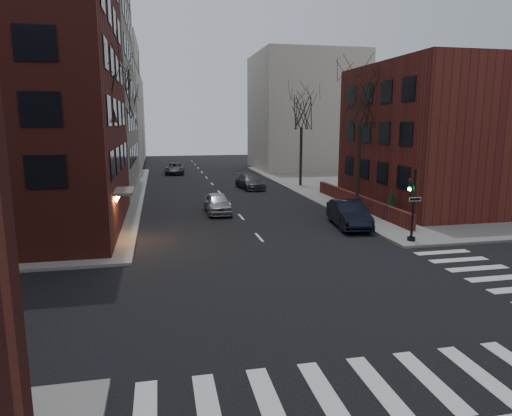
{
  "coord_description": "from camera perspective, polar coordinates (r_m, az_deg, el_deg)",
  "views": [
    {
      "loc": [
        -5.55,
        -13.25,
        6.63
      ],
      "look_at": [
        -0.46,
        10.76,
        2.0
      ],
      "focal_mm": 32.0,
      "sensor_mm": 36.0,
      "label": 1
    }
  ],
  "objects": [
    {
      "name": "low_wall_right",
      "position": [
        36.0,
        12.57,
        0.87
      ],
      "size": [
        0.35,
        16.0,
        1.0
      ],
      "primitive_type": "cube",
      "color": "#5C231A",
      "rests_on": "sidewalk_far_right"
    },
    {
      "name": "tree_right_b",
      "position": [
        47.48,
        5.73,
        11.79
      ],
      "size": [
        3.74,
        3.74,
        9.18
      ],
      "color": "#2D231C",
      "rests_on": "sidewalk_far_right"
    },
    {
      "name": "car_lane_gray",
      "position": [
        46.1,
        -0.74,
        3.33
      ],
      "size": [
        2.66,
        5.2,
        1.45
      ],
      "primitive_type": "imported",
      "rotation": [
        0.0,
        0.0,
        0.13
      ],
      "color": "#444449",
      "rests_on": "ground"
    },
    {
      "name": "tree_left_a",
      "position": [
        27.5,
        -19.33,
        13.94
      ],
      "size": [
        4.18,
        4.18,
        10.26
      ],
      "color": "#2D231C",
      "rests_on": "sidewalk_far_left"
    },
    {
      "name": "parked_sedan",
      "position": [
        29.77,
        11.52,
        -0.74
      ],
      "size": [
        2.42,
        5.3,
        1.69
      ],
      "primitive_type": "imported",
      "rotation": [
        0.0,
        0.0,
        -0.13
      ],
      "color": "black",
      "rests_on": "ground"
    },
    {
      "name": "building_right_brick",
      "position": [
        39.08,
        22.62,
        8.22
      ],
      "size": [
        12.0,
        14.0,
        11.0
      ],
      "primitive_type": "cube",
      "color": "#5C231A",
      "rests_on": "ground"
    },
    {
      "name": "tree_left_b",
      "position": [
        39.45,
        -17.18,
        13.54
      ],
      "size": [
        4.4,
        4.4,
        10.8
      ],
      "color": "#2D231C",
      "rests_on": "sidewalk_far_left"
    },
    {
      "name": "traffic_signal",
      "position": [
        26.44,
        18.93,
        -0.19
      ],
      "size": [
        0.76,
        0.44,
        4.0
      ],
      "color": "black",
      "rests_on": "sidewalk_far_right"
    },
    {
      "name": "sidewalk_far_right",
      "position": [
        55.74,
        26.47,
        2.81
      ],
      "size": [
        44.0,
        44.0,
        0.15
      ],
      "primitive_type": "cube",
      "color": "gray",
      "rests_on": "ground"
    },
    {
      "name": "ground",
      "position": [
        15.82,
        10.07,
        -14.27
      ],
      "size": [
        160.0,
        160.0,
        0.0
      ],
      "primitive_type": "plane",
      "color": "black",
      "rests_on": "ground"
    },
    {
      "name": "car_lane_far",
      "position": [
        60.33,
        -10.13,
        4.9
      ],
      "size": [
        2.75,
        5.31,
        1.43
      ],
      "primitive_type": "imported",
      "rotation": [
        0.0,
        0.0,
        -0.07
      ],
      "color": "#444449",
      "rests_on": "ground"
    },
    {
      "name": "car_lane_silver",
      "position": [
        33.71,
        -4.83,
        0.6
      ],
      "size": [
        1.78,
        4.41,
        1.5
      ],
      "primitive_type": "imported",
      "rotation": [
        0.0,
        0.0,
        -0.0
      ],
      "color": "#A3A4A9",
      "rests_on": "ground"
    },
    {
      "name": "streetlamp_near",
      "position": [
        35.43,
        -16.35,
        6.39
      ],
      "size": [
        0.36,
        0.36,
        6.28
      ],
      "color": "black",
      "rests_on": "sidewalk_far_left"
    },
    {
      "name": "tree_right_a",
      "position": [
        34.41,
        13.0,
        12.75
      ],
      "size": [
        3.96,
        3.96,
        9.72
      ],
      "color": "#2D231C",
      "rests_on": "sidewalk_far_right"
    },
    {
      "name": "sandwich_board",
      "position": [
        30.18,
        18.38,
        -1.49
      ],
      "size": [
        0.38,
        0.52,
        0.8
      ],
      "primitive_type": "cube",
      "rotation": [
        0.0,
        0.0,
        -0.06
      ],
      "color": "silver",
      "rests_on": "sidewalk_far_right"
    },
    {
      "name": "building_distant_ra",
      "position": [
        66.52,
        6.15,
        11.81
      ],
      "size": [
        14.0,
        14.0,
        16.0
      ],
      "primitive_type": "cube",
      "color": "beige",
      "rests_on": "ground"
    },
    {
      "name": "tree_left_c",
      "position": [
        53.36,
        -15.81,
        11.8
      ],
      "size": [
        3.96,
        3.96,
        9.72
      ],
      "color": "#2D231C",
      "rests_on": "sidewalk_far_left"
    },
    {
      "name": "streetlamp_far",
      "position": [
        55.36,
        -14.86,
        7.86
      ],
      "size": [
        0.36,
        0.36,
        6.28
      ],
      "color": "black",
      "rests_on": "sidewalk_far_left"
    },
    {
      "name": "building_left_tan",
      "position": [
        49.17,
        -26.73,
        18.22
      ],
      "size": [
        18.0,
        18.0,
        28.0
      ],
      "primitive_type": "cube",
      "color": "gray",
      "rests_on": "ground"
    },
    {
      "name": "building_distant_la",
      "position": [
        68.94,
        -20.32,
        12.01
      ],
      "size": [
        14.0,
        16.0,
        18.0
      ],
      "primitive_type": "cube",
      "color": "beige",
      "rests_on": "ground"
    },
    {
      "name": "evergreen_shrub",
      "position": [
        32.18,
        16.49,
        0.49
      ],
      "size": [
        1.61,
        1.61,
        2.06
      ],
      "primitive_type": "cone",
      "rotation": [
        0.0,
        0.0,
        -0.4
      ],
      "color": "black",
      "rests_on": "sidewalk_far_right"
    },
    {
      "name": "building_distant_lb",
      "position": [
        85.57,
        -17.27,
        10.47
      ],
      "size": [
        10.0,
        12.0,
        14.0
      ],
      "primitive_type": "cube",
      "color": "beige",
      "rests_on": "ground"
    }
  ]
}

